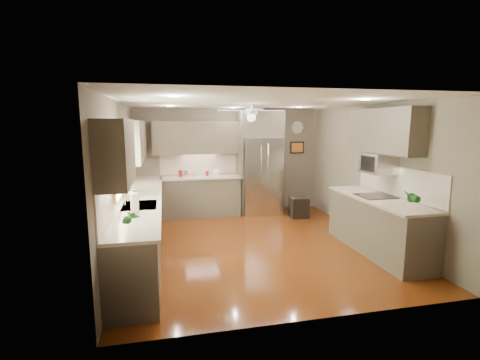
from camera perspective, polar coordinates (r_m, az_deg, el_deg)
name	(u,v)px	position (r m, az deg, el deg)	size (l,w,h in m)	color
floor	(255,244)	(6.37, 2.44, -10.47)	(5.00, 5.00, 0.00)	#532A0B
ceiling	(256,103)	(6.01, 2.60, 12.58)	(5.00, 5.00, 0.00)	white
wall_back	(229,161)	(8.49, -1.83, 3.16)	(4.50, 4.50, 0.00)	#6C6252
wall_front	(316,210)	(3.75, 12.42, -4.86)	(4.50, 4.50, 0.00)	#6C6252
wall_left	(120,180)	(5.91, -19.07, -0.03)	(5.00, 5.00, 0.00)	#6C6252
wall_right	(371,172)	(6.99, 20.65, 1.25)	(5.00, 5.00, 0.00)	#6C6252
canister_a	(181,173)	(8.07, -9.72, 1.07)	(0.09, 0.09, 0.15)	maroon
canister_b	(186,174)	(8.09, -8.81, 1.04)	(0.09, 0.09, 0.15)	silver
canister_c	(195,172)	(8.11, -7.38, 1.23)	(0.10, 0.10, 0.17)	#C5B594
canister_d	(207,173)	(8.14, -5.41, 1.09)	(0.07, 0.07, 0.11)	maroon
soap_bottle	(132,192)	(5.92, -17.29, -1.97)	(0.09, 0.09, 0.20)	white
potted_plant_left	(132,218)	(4.16, -17.37, -5.96)	(0.16, 0.11, 0.30)	#1A5C1C
potted_plant_right	(411,197)	(5.58, 26.25, -2.54)	(0.18, 0.14, 0.32)	#1A5C1C
bowl	(217,174)	(8.20, -3.76, 0.95)	(0.22, 0.22, 0.06)	#C5B594
left_run	(142,222)	(6.19, -15.81, -6.73)	(0.65, 4.70, 1.45)	#4E4539
back_run	(201,195)	(8.21, -6.41, -2.51)	(1.85, 0.65, 1.45)	#4E4539
uppers	(207,139)	(6.56, -5.37, 6.78)	(4.50, 4.70, 0.95)	#4E4539
window	(117,165)	(5.37, -19.52, 2.30)	(0.05, 1.12, 0.92)	#BFF2B2
sink	(140,207)	(5.45, -16.14, -4.30)	(0.50, 0.70, 0.32)	silver
refrigerator	(260,164)	(8.32, 3.35, 2.60)	(1.06, 0.75, 2.45)	silver
right_run	(378,224)	(6.31, 21.74, -6.72)	(0.70, 2.20, 1.45)	#4E4539
microwave	(378,163)	(6.38, 21.75, 2.56)	(0.43, 0.55, 0.34)	silver
ceiling_fan	(251,113)	(6.29, 1.87, 10.90)	(1.18, 1.18, 0.32)	white
recessed_lights	(248,104)	(6.39, 1.30, 12.33)	(2.84, 3.14, 0.01)	white
wall_clock	(297,128)	(8.91, 9.41, 8.49)	(0.30, 0.03, 0.30)	white
framed_print	(297,148)	(8.93, 9.34, 5.28)	(0.36, 0.03, 0.30)	black
stool	(299,207)	(8.18, 9.62, -4.40)	(0.42, 0.42, 0.47)	black
paper_towel	(135,202)	(4.99, -16.90, -3.55)	(0.11, 0.11, 0.27)	white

